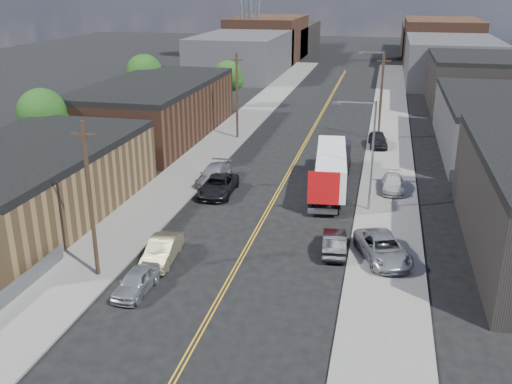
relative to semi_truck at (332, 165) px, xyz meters
The scene contains 31 objects.
ground 30.55m from the semi_truck, 98.49° to the left, with size 260.00×260.00×0.00m, color black.
centerline 15.94m from the semi_truck, 106.56° to the left, with size 0.32×120.00×0.01m, color gold.
sidewalk_left 20.72m from the semi_truck, 132.77° to the left, with size 5.00×140.00×0.15m, color slate.
sidewalk_right 16.08m from the semi_truck, 71.72° to the left, with size 5.00×140.00×0.15m, color slate.
warehouse_tan 25.44m from the semi_truck, 152.20° to the right, with size 12.00×22.00×5.60m.
warehouse_brown 26.60m from the semi_truck, 147.86° to the left, with size 12.00×26.00×6.60m.
industrial_right_b 23.82m from the semi_truck, 42.68° to the left, with size 14.00×24.00×6.10m.
industrial_right_c 45.66m from the semi_truck, 67.45° to the left, with size 14.00×22.00×7.60m.
skyline_left_a 69.62m from the semi_truck, 110.61° to the left, with size 16.00×30.00×8.00m, color #353537.
skyline_right_a 66.98m from the semi_truck, 76.61° to the left, with size 16.00×30.00×8.00m, color #353537.
skyline_left_b 93.45m from the semi_truck, 105.21° to the left, with size 16.00×26.00×10.00m, color #45271B.
skyline_right_b 91.50m from the semi_truck, 80.24° to the left, with size 16.00×26.00×10.00m, color #45271B.
skyline_left_c 112.84m from the semi_truck, 102.54° to the left, with size 16.00×40.00×7.00m, color black.
skyline_right_c 111.23m from the semi_truck, 81.99° to the left, with size 16.00×40.00×7.00m, color black.
streetlight_near 6.58m from the semi_truck, 57.51° to the right, with size 3.39×0.25×9.00m.
streetlight_far 30.46m from the semi_truck, 84.13° to the left, with size 3.39×0.25×9.00m.
utility_pole_left_near 23.76m from the semi_truck, 122.59° to the right, with size 1.60×0.26×10.00m.
utility_pole_left_far 19.98m from the semi_truck, 130.00° to the left, with size 1.60×0.26×10.00m.
utility_pole_right 18.75m from the semi_truck, 78.47° to the left, with size 1.60×0.26×10.00m.
tree_left_near 28.60m from the semi_truck, behind, with size 4.85×4.76×7.91m.
tree_left_mid 38.10m from the semi_truck, 138.53° to the left, with size 5.10×5.04×8.37m.
tree_left_far 37.13m from the semi_truck, 119.85° to the left, with size 4.35×4.20×6.97m.
semi_truck is the anchor object (origin of this frame).
car_left_a 23.26m from the semi_truck, 114.16° to the right, with size 1.68×4.17×1.42m, color #ACAFB1.
car_left_b 19.54m from the semi_truck, 119.16° to the right, with size 1.68×4.83×1.59m, color #776F4E.
car_left_c 10.34m from the semi_truck, 157.87° to the right, with size 2.67×5.79×1.61m, color black.
car_left_d 10.86m from the semi_truck, behind, with size 2.31×5.67×1.65m, color #A8AAAD.
car_right_oncoming 13.32m from the semi_truck, 83.53° to the right, with size 1.58×4.53×1.49m, color black.
car_right_lot_a 14.64m from the semi_truck, 71.06° to the right, with size 2.62×5.67×1.58m, color #A2A5A7.
car_right_lot_b 5.53m from the semi_truck, ahead, with size 1.85×4.56×1.32m, color #B6B6B6.
car_right_lot_c 15.15m from the semi_truck, 75.82° to the left, with size 1.92×4.77×1.63m, color black.
Camera 1 is at (8.59, -18.97, 17.34)m, focal length 40.00 mm.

